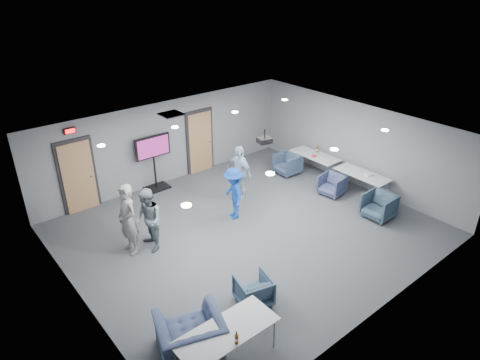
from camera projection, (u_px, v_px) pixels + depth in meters
floor at (248, 230)px, 11.60m from camera, size 9.00×9.00×0.00m
ceiling at (249, 137)px, 10.39m from camera, size 9.00×9.00×0.00m
wall_back at (168, 142)px, 13.75m from camera, size 9.00×0.02×2.70m
wall_front at (384, 260)px, 8.23m from camera, size 9.00×0.02×2.70m
wall_left at (76, 253)px, 8.43m from camera, size 0.02×8.00×2.70m
wall_right at (356, 145)px, 13.55m from camera, size 0.02×8.00×2.70m
door_left at (78, 177)px, 12.14m from camera, size 1.06×0.17×2.24m
door_right at (200, 142)px, 14.53m from camera, size 1.06×0.17×2.24m
exit_sign at (70, 131)px, 11.50m from camera, size 0.32×0.08×0.16m
hvac_diffuser at (171, 114)px, 12.04m from camera, size 0.60×0.60×0.03m
downlights at (249, 138)px, 10.39m from camera, size 6.18×3.78×0.02m
person_a at (128, 220)px, 10.35m from camera, size 0.49×0.70×1.84m
person_b at (148, 220)px, 10.48m from camera, size 0.75×0.90×1.67m
person_c at (239, 173)px, 12.86m from camera, size 0.48×1.03×1.71m
person_d at (233, 194)px, 11.88m from camera, size 0.88×1.12×1.52m
chair_right_a at (287, 164)px, 14.63m from camera, size 0.82×0.80×0.71m
chair_right_b at (332, 185)px, 13.30m from camera, size 0.81×0.79×0.65m
chair_right_c at (379, 206)px, 12.05m from camera, size 0.83×0.81×0.73m
chair_front_a at (253, 290)px, 8.97m from camera, size 0.85×0.86×0.65m
chair_front_b at (190, 335)px, 7.80m from camera, size 1.45×1.36×0.77m
table_right_a at (315, 156)px, 14.41m from camera, size 0.72×1.73×0.73m
table_right_b at (362, 175)px, 13.10m from camera, size 0.71×1.70×0.73m
table_front_left at (226, 332)px, 7.46m from camera, size 1.90×0.79×0.73m
bottle_front at (237, 339)px, 7.15m from camera, size 0.07×0.07×0.27m
bottle_right at (318, 150)px, 14.55m from camera, size 0.07×0.07×0.27m
snack_box at (314, 156)px, 14.24m from camera, size 0.21×0.17×0.04m
wrapper at (369, 175)px, 12.95m from camera, size 0.28×0.23×0.06m
tv_stand at (154, 160)px, 13.33m from camera, size 1.17×0.56×1.79m
projector at (265, 140)px, 11.01m from camera, size 0.39×0.36×0.36m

